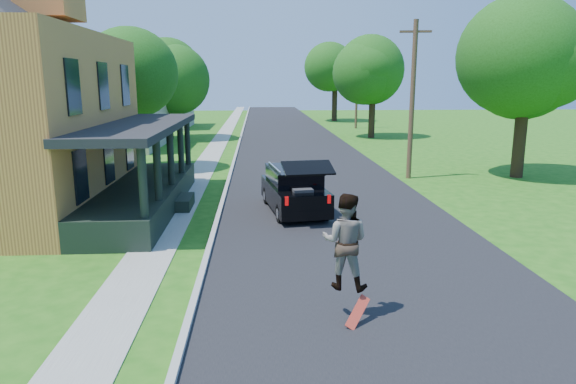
{
  "coord_description": "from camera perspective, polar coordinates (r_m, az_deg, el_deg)",
  "views": [
    {
      "loc": [
        -2.67,
        -12.44,
        4.57
      ],
      "look_at": [
        -1.76,
        3.0,
        1.22
      ],
      "focal_mm": 32.0,
      "sensor_mm": 36.0,
      "label": 1
    }
  ],
  "objects": [
    {
      "name": "skateboard",
      "position": [
        10.14,
        7.73,
        -13.21
      ],
      "size": [
        0.56,
        0.52,
        0.54
      ],
      "rotation": [
        0.0,
        0.0,
        -0.3
      ],
      "color": "#A51E0E",
      "rests_on": "ground"
    },
    {
      "name": "sidewalk",
      "position": [
        32.89,
        -8.49,
        4.12
      ],
      "size": [
        1.3,
        120.0,
        0.03
      ],
      "primitive_type": "cube",
      "color": "gray",
      "rests_on": "ground"
    },
    {
      "name": "tree_left_far",
      "position": [
        42.19,
        -13.36,
        13.19
      ],
      "size": [
        6.35,
        6.14,
        8.5
      ],
      "rotation": [
        0.0,
        0.0,
        0.17
      ],
      "color": "black",
      "rests_on": "ground"
    },
    {
      "name": "tree_left_mid",
      "position": [
        28.25,
        -18.58,
        12.69
      ],
      "size": [
        5.56,
        5.22,
        7.54
      ],
      "rotation": [
        0.0,
        0.0,
        0.24
      ],
      "color": "black",
      "rests_on": "ground"
    },
    {
      "name": "skateboarder",
      "position": [
        10.06,
        6.37,
        -5.46
      ],
      "size": [
        1.11,
        0.98,
        1.9
      ],
      "rotation": [
        0.0,
        0.0,
        2.81
      ],
      "color": "black",
      "rests_on": "ground"
    },
    {
      "name": "black_suv",
      "position": [
        18.17,
        0.7,
        0.26
      ],
      "size": [
        2.3,
        4.68,
        2.09
      ],
      "rotation": [
        0.0,
        0.0,
        0.14
      ],
      "color": "black",
      "rests_on": "ground"
    },
    {
      "name": "tree_right_mid",
      "position": [
        42.83,
        9.4,
        13.19
      ],
      "size": [
        6.52,
        6.36,
        8.52
      ],
      "rotation": [
        0.0,
        0.0,
        0.16
      ],
      "color": "black",
      "rests_on": "ground"
    },
    {
      "name": "front_walk",
      "position": [
        20.19,
        -23.07,
        -1.85
      ],
      "size": [
        6.5,
        1.2,
        0.03
      ],
      "primitive_type": "cube",
      "color": "gray",
      "rests_on": "ground"
    },
    {
      "name": "street",
      "position": [
        32.87,
        1.3,
        4.24
      ],
      "size": [
        8.0,
        120.0,
        0.02
      ],
      "primitive_type": "cube",
      "color": "black",
      "rests_on": "ground"
    },
    {
      "name": "ground",
      "position": [
        13.52,
        8.29,
        -7.65
      ],
      "size": [
        140.0,
        140.0,
        0.0
      ],
      "primitive_type": "plane",
      "color": "#215F13",
      "rests_on": "ground"
    },
    {
      "name": "tree_right_near",
      "position": [
        26.95,
        24.92,
        13.05
      ],
      "size": [
        6.25,
        5.98,
        8.48
      ],
      "rotation": [
        0.0,
        0.0,
        0.12
      ],
      "color": "black",
      "rests_on": "ground"
    },
    {
      "name": "curb",
      "position": [
        32.79,
        -5.79,
        4.16
      ],
      "size": [
        0.15,
        120.0,
        0.12
      ],
      "primitive_type": "cube",
      "color": "#A3A39E",
      "rests_on": "ground"
    },
    {
      "name": "utility_pole_far",
      "position": [
        51.13,
        7.67,
        11.89
      ],
      "size": [
        1.43,
        0.59,
        8.45
      ],
      "rotation": [
        0.0,
        0.0,
        0.33
      ],
      "color": "#4E3524",
      "rests_on": "ground"
    },
    {
      "name": "utility_pole_near",
      "position": [
        24.93,
        13.65,
        10.07
      ],
      "size": [
        1.44,
        0.33,
        7.3
      ],
      "rotation": [
        0.0,
        0.0,
        -0.16
      ],
      "color": "#4E3524",
      "rests_on": "ground"
    },
    {
      "name": "neighbor_house_far",
      "position": [
        53.55,
        -15.37,
        11.41
      ],
      "size": [
        12.78,
        12.78,
        8.3
      ],
      "color": "#B1A99D",
      "rests_on": "ground"
    },
    {
      "name": "neighbor_house_mid",
      "position": [
        38.02,
        -20.33,
        10.92
      ],
      "size": [
        12.78,
        12.78,
        8.3
      ],
      "color": "#B1A99D",
      "rests_on": "ground"
    },
    {
      "name": "tree_right_far",
      "position": [
        60.6,
        5.22,
        13.84
      ],
      "size": [
        6.64,
        6.36,
        9.51
      ],
      "rotation": [
        0.0,
        0.0,
        0.13
      ],
      "color": "black",
      "rests_on": "ground"
    }
  ]
}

